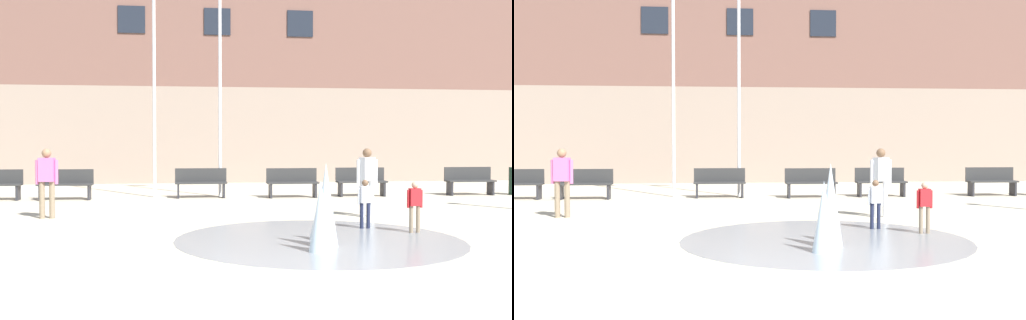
% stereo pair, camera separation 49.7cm
% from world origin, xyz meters
% --- Properties ---
extents(ground_plane, '(100.00, 100.00, 0.00)m').
position_xyz_m(ground_plane, '(0.00, 0.00, 0.00)').
color(ground_plane, '#BCB299').
extents(library_building, '(36.00, 6.05, 8.92)m').
position_xyz_m(library_building, '(0.00, 20.66, 4.46)').
color(library_building, gray).
rests_on(library_building, ground).
extents(splash_fountain, '(5.14, 5.14, 1.40)m').
position_xyz_m(splash_fountain, '(0.80, 2.51, 0.42)').
color(splash_fountain, gray).
rests_on(splash_fountain, ground).
extents(park_bench_far_left, '(1.60, 0.44, 0.91)m').
position_xyz_m(park_bench_far_left, '(-7.04, 11.20, 0.48)').
color(park_bench_far_left, '#28282D').
rests_on(park_bench_far_left, ground).
extents(park_bench_left_of_flagpoles, '(1.60, 0.44, 0.91)m').
position_xyz_m(park_bench_left_of_flagpoles, '(-4.96, 11.07, 0.48)').
color(park_bench_left_of_flagpoles, '#28282D').
rests_on(park_bench_left_of_flagpoles, ground).
extents(park_bench_center, '(1.60, 0.44, 0.91)m').
position_xyz_m(park_bench_center, '(-0.92, 11.23, 0.48)').
color(park_bench_center, '#28282D').
rests_on(park_bench_center, ground).
extents(park_bench_under_right_flagpole, '(1.60, 0.44, 0.91)m').
position_xyz_m(park_bench_under_right_flagpole, '(1.90, 10.94, 0.48)').
color(park_bench_under_right_flagpole, '#28282D').
rests_on(park_bench_under_right_flagpole, ground).
extents(park_bench_near_trashcan, '(1.60, 0.44, 0.91)m').
position_xyz_m(park_bench_near_trashcan, '(4.17, 11.11, 0.48)').
color(park_bench_near_trashcan, '#28282D').
rests_on(park_bench_near_trashcan, ground).
extents(park_bench_far_right, '(1.60, 0.44, 0.91)m').
position_xyz_m(park_bench_far_right, '(7.79, 11.06, 0.48)').
color(park_bench_far_right, '#28282D').
rests_on(park_bench_far_right, ground).
extents(child_with_pink_shirt, '(0.31, 0.14, 0.99)m').
position_xyz_m(child_with_pink_shirt, '(2.89, 3.60, 0.58)').
color(child_with_pink_shirt, '#89755B').
rests_on(child_with_pink_shirt, ground).
extents(adult_in_red, '(0.50, 0.34, 1.59)m').
position_xyz_m(adult_in_red, '(2.75, 6.10, 0.93)').
color(adult_in_red, silver).
rests_on(adult_in_red, ground).
extents(adult_watching, '(0.50, 0.25, 1.59)m').
position_xyz_m(adult_watching, '(-4.57, 6.71, 0.93)').
color(adult_watching, '#89755B').
rests_on(adult_watching, ground).
extents(child_in_fountain, '(0.31, 0.16, 0.99)m').
position_xyz_m(child_in_fountain, '(2.12, 4.26, 0.58)').
color(child_in_fountain, '#1E233D').
rests_on(child_in_fountain, ground).
extents(flagpole_left, '(0.80, 0.10, 7.35)m').
position_xyz_m(flagpole_left, '(-2.32, 11.62, 3.91)').
color(flagpole_left, silver).
rests_on(flagpole_left, ground).
extents(flagpole_right, '(0.80, 0.10, 7.17)m').
position_xyz_m(flagpole_right, '(-0.27, 11.62, 3.82)').
color(flagpole_right, silver).
rests_on(flagpole_right, ground).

